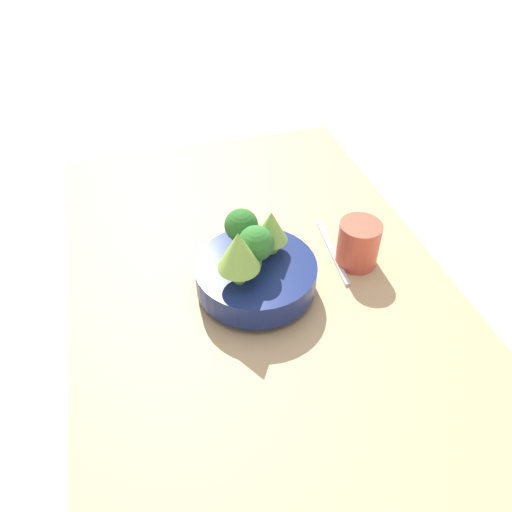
{
  "coord_description": "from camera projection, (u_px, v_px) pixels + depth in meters",
  "views": [
    {
      "loc": [
        -0.64,
        0.19,
        0.69
      ],
      "look_at": [
        -0.03,
        0.01,
        0.12
      ],
      "focal_mm": 35.0,
      "sensor_mm": 36.0,
      "label": 1
    }
  ],
  "objects": [
    {
      "name": "ground_plane",
      "position": [
        259.0,
        292.0,
        0.95
      ],
      "size": [
        6.0,
        6.0,
        0.0
      ],
      "primitive_type": "plane",
      "color": "silver"
    },
    {
      "name": "fork",
      "position": [
        332.0,
        251.0,
        0.98
      ],
      "size": [
        0.19,
        0.03,
        0.01
      ],
      "color": "silver",
      "rests_on": "table"
    },
    {
      "name": "cup",
      "position": [
        358.0,
        244.0,
        0.93
      ],
      "size": [
        0.08,
        0.08,
        0.09
      ],
      "color": "#C64C38",
      "rests_on": "table"
    },
    {
      "name": "table",
      "position": [
        259.0,
        285.0,
        0.94
      ],
      "size": [
        1.05,
        0.69,
        0.04
      ],
      "color": "tan",
      "rests_on": "ground_plane"
    },
    {
      "name": "romanesco_piece_near",
      "position": [
        271.0,
        227.0,
        0.86
      ],
      "size": [
        0.06,
        0.06,
        0.08
      ],
      "color": "#7AB256",
      "rests_on": "bowl"
    },
    {
      "name": "romanesco_piece_far",
      "position": [
        238.0,
        251.0,
        0.79
      ],
      "size": [
        0.07,
        0.07,
        0.1
      ],
      "color": "#6BA34C",
      "rests_on": "bowl"
    },
    {
      "name": "broccoli_floret_right",
      "position": [
        241.0,
        226.0,
        0.87
      ],
      "size": [
        0.06,
        0.06,
        0.08
      ],
      "color": "#7AB256",
      "rests_on": "bowl"
    },
    {
      "name": "broccoli_floret_center",
      "position": [
        256.0,
        244.0,
        0.83
      ],
      "size": [
        0.06,
        0.06,
        0.08
      ],
      "color": "#6BA34C",
      "rests_on": "bowl"
    },
    {
      "name": "bowl",
      "position": [
        256.0,
        275.0,
        0.88
      ],
      "size": [
        0.21,
        0.21,
        0.06
      ],
      "color": "navy",
      "rests_on": "table"
    }
  ]
}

